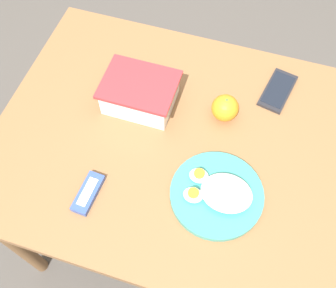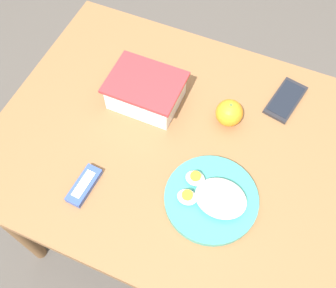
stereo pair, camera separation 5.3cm
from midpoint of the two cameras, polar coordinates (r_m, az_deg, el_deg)
The scene contains 7 objects.
ground_plane at distance 1.74m, azimuth 1.44°, elevation -11.04°, with size 10.00×10.00×0.00m, color #4C4742.
table at distance 1.17m, azimuth 2.09°, elevation -1.43°, with size 1.00×0.80×0.70m.
food_container at distance 1.14m, azimuth -1.89°, elevation 7.47°, with size 0.21×0.16×0.09m.
orange_fruit at distance 1.12m, azimuth 10.23°, elevation 4.41°, with size 0.08×0.08×0.08m.
rice_plate at distance 1.01m, azimuth 8.02°, elevation -7.82°, with size 0.24×0.24×0.05m.
candy_bar at distance 1.04m, azimuth -10.65°, elevation -6.00°, with size 0.05×0.12×0.02m.
cell_phone at distance 1.22m, azimuth 17.91°, elevation 6.08°, with size 0.10×0.16×0.01m.
Camera 2 is at (0.20, -0.52, 1.65)m, focal length 42.00 mm.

